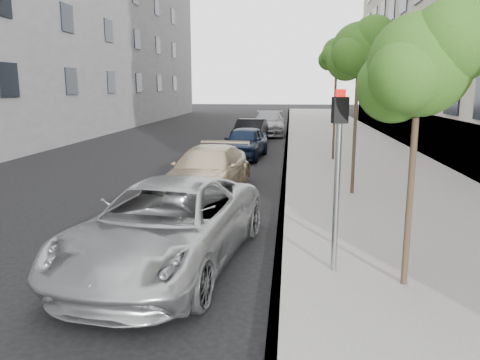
% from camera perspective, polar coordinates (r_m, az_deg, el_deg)
% --- Properties ---
extents(ground, '(160.00, 160.00, 0.00)m').
position_cam_1_polar(ground, '(6.72, -6.49, -17.50)').
color(ground, black).
rests_on(ground, ground).
extents(sidewalk, '(6.40, 72.00, 0.14)m').
position_cam_1_polar(sidewalk, '(30.05, 11.76, 5.10)').
color(sidewalk, gray).
rests_on(sidewalk, ground).
extents(curb, '(0.15, 72.00, 0.14)m').
position_cam_1_polar(curb, '(29.90, 5.77, 5.26)').
color(curb, '#9E9B93').
rests_on(curb, ground).
extents(tree_near, '(1.82, 1.62, 4.30)m').
position_cam_1_polar(tree_near, '(7.48, 21.27, 12.97)').
color(tree_near, '#38281C').
rests_on(tree_near, sidewalk).
extents(tree_mid, '(1.81, 1.61, 4.99)m').
position_cam_1_polar(tree_mid, '(13.90, 14.39, 15.16)').
color(tree_mid, '#38281C').
rests_on(tree_mid, sidewalk).
extents(tree_far, '(1.56, 1.36, 5.24)m').
position_cam_1_polar(tree_far, '(20.37, 11.81, 14.98)').
color(tree_far, '#38281C').
rests_on(tree_far, sidewalk).
extents(signal_pole, '(0.27, 0.22, 3.05)m').
position_cam_1_polar(signal_pole, '(7.82, 11.85, 2.41)').
color(signal_pole, '#939699').
rests_on(signal_pole, sidewalk).
extents(minivan, '(3.25, 5.80, 1.53)m').
position_cam_1_polar(minivan, '(8.60, -8.95, -5.46)').
color(minivan, '#A5A8A9').
rests_on(minivan, ground).
extents(suv, '(2.46, 5.08, 1.42)m').
position_cam_1_polar(suv, '(14.19, -3.95, 1.11)').
color(suv, '#CBB490').
rests_on(suv, ground).
extents(sedan_blue, '(2.11, 4.33, 1.42)m').
position_cam_1_polar(sedan_blue, '(21.41, 0.59, 4.62)').
color(sedan_blue, black).
rests_on(sedan_blue, ground).
extents(sedan_black, '(1.84, 4.41, 1.42)m').
position_cam_1_polar(sedan_black, '(26.21, 1.27, 5.86)').
color(sedan_black, black).
rests_on(sedan_black, ground).
extents(sedan_rear, '(2.22, 5.41, 1.57)m').
position_cam_1_polar(sedan_rear, '(31.58, 3.49, 6.92)').
color(sedan_rear, gray).
rests_on(sedan_rear, ground).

